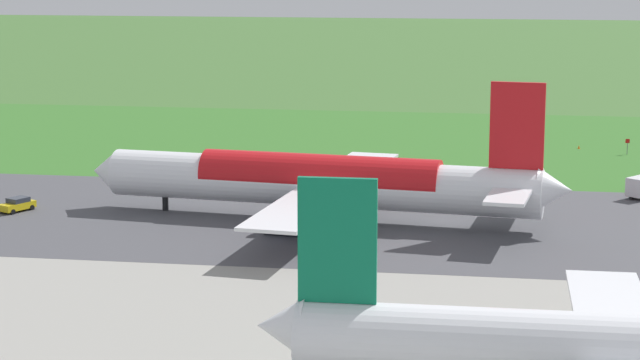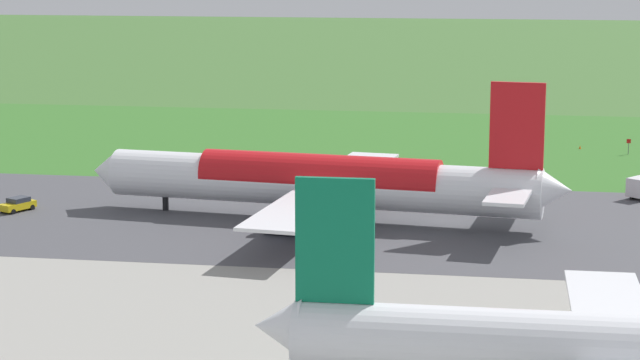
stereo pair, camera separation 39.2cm
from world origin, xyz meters
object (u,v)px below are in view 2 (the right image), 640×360
Objects in this scene: airliner_main at (323,182)px; no_stopping_sign at (629,145)px; traffic_cone_orange at (580,147)px; airliner_parked_mid at (634,350)px; service_car_followme at (18,204)px.

airliner_main is 23.56× the size of no_stopping_sign.
airliner_main is 98.41× the size of traffic_cone_orange.
service_car_followme is (63.08, -50.07, -3.15)m from airliner_parked_mid.
no_stopping_sign is at bearing -144.81° from service_car_followme.
airliner_parked_mid is 80.60m from service_car_followme.
traffic_cone_orange is (-30.14, -53.62, -4.08)m from airliner_main.
airliner_parked_mid is (-28.21, 51.05, -0.36)m from airliner_main.
airliner_main is at bearing -178.40° from service_car_followme.
no_stopping_sign is at bearing 148.32° from traffic_cone_orange.
airliner_parked_mid is 90.87× the size of traffic_cone_orange.
airliner_main is at bearing 60.66° from traffic_cone_orange.
no_stopping_sign is 7.86m from traffic_cone_orange.
airliner_parked_mid reaches higher than service_car_followme.
airliner_parked_mid is 10.94× the size of service_car_followme.
airliner_main is 35.05m from service_car_followme.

